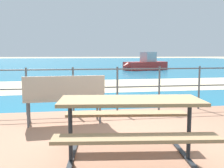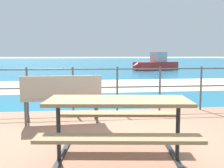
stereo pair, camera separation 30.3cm
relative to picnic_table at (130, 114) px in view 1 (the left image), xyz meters
The scene contains 9 objects.
ground_plane 0.88m from the picnic_table, 51.77° to the left, with size 240.00×240.00×0.00m, color tan.
patio_paving 0.86m from the picnic_table, 51.77° to the left, with size 6.40×5.20×0.06m, color #996B51.
sea_water 40.48m from the picnic_table, 89.47° to the left, with size 90.00×90.00×0.01m, color #196B8E.
beach_strip 8.51m from the picnic_table, 87.49° to the left, with size 54.00×4.69×0.01m, color beige.
picnic_table is the anchor object (origin of this frame).
park_bench 2.05m from the picnic_table, 112.65° to the left, with size 1.48×0.50×0.91m.
railing_fence 2.86m from the picnic_table, 82.52° to the left, with size 5.94×0.04×1.02m.
boat_near 57.78m from the picnic_table, 72.28° to the left, with size 2.75×4.83×1.34m.
boat_mid 19.86m from the picnic_table, 73.03° to the left, with size 4.34×2.75×1.51m.
Camera 1 is at (-1.10, -3.52, 1.36)m, focal length 43.11 mm.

